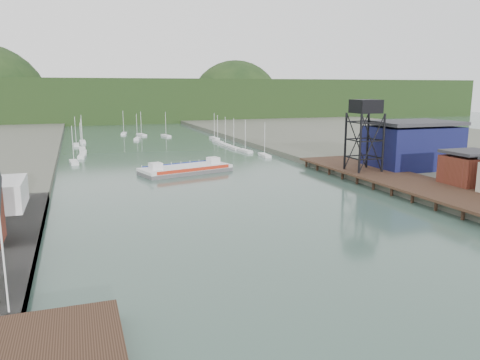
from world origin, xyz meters
TOP-DOWN VIEW (x-y plane):
  - ground at (0.00, 0.00)m, footprint 600.00×600.00m
  - east_land at (92.00, 80.00)m, footprint 120.00×400.00m
  - east_pier at (37.00, 45.00)m, footprint 14.00×70.00m
  - flagpole at (-33.00, 10.00)m, footprint 0.16×0.16m
  - lift_tower at (35.00, 58.00)m, footprint 6.50×6.50m
  - blue_shed at (50.00, 60.00)m, footprint 20.50×14.50m
  - marina_sailboats at (0.08, 138.46)m, footprint 57.71×92.65m
  - distant_hills at (-3.98, 301.35)m, footprint 500.00×120.00m
  - chain_ferry at (-1.37, 80.04)m, footprint 23.76×14.39m

SIDE VIEW (x-z plane):
  - ground at x=0.00m, z-range 0.00..0.00m
  - east_land at x=92.00m, z-range -1.60..1.60m
  - marina_sailboats at x=0.08m, z-range -0.10..0.80m
  - chain_ferry at x=-1.37m, z-range -0.68..2.52m
  - east_pier at x=37.00m, z-range 0.67..3.12m
  - blue_shed at x=50.00m, z-range 1.41..12.71m
  - flagpole at x=-33.00m, z-range 1.60..13.60m
  - distant_hills at x=-3.98m, z-range -29.62..50.38m
  - lift_tower at x=35.00m, z-range 7.65..23.65m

